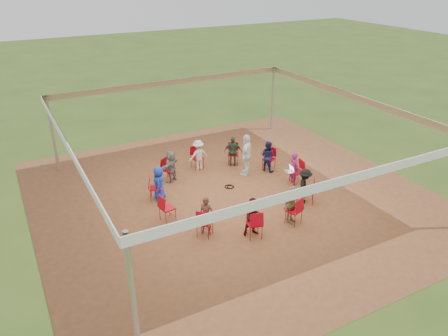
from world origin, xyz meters
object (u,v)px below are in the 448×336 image
person_seated_8 (291,205)px  laptop (290,170)px  chair_0 (297,172)px  person_seated_9 (305,186)px  standing_person (247,155)px  chair_3 (197,158)px  chair_8 (254,224)px  person_seated_2 (233,152)px  chair_10 (308,191)px  person_seated_3 (198,155)px  chair_7 (205,223)px  chair_9 (294,211)px  person_seated_4 (171,166)px  person_seated_1 (268,156)px  chair_6 (167,208)px  person_seated_6 (206,216)px  chair_4 (168,170)px  chair_2 (233,154)px  chair_5 (156,188)px  person_seated_7 (253,217)px  chair_1 (269,159)px  person_seated_5 (159,183)px  cable_coil (230,187)px  person_seated_0 (294,168)px

person_seated_8 → laptop: bearing=35.7°
chair_0 → person_seated_9: 1.45m
person_seated_9 → standing_person: bearing=51.5°
chair_3 → person_seated_9: bearing=113.9°
chair_8 → standing_person: (1.94, 3.73, 0.38)m
person_seated_2 → chair_3: bearing=11.8°
standing_person → chair_10: bearing=59.8°
person_seated_2 → person_seated_3: size_ratio=1.00×
chair_3 → chair_7: size_ratio=1.00×
chair_9 → person_seated_3: size_ratio=0.74×
person_seated_4 → laptop: size_ratio=3.41×
person_seated_1 → laptop: 1.37m
chair_6 → person_seated_8: (3.36, -1.88, 0.17)m
person_seated_6 → chair_9: bearing=30.6°
person_seated_4 → laptop: person_seated_4 is taller
chair_4 → chair_10: (3.54, -3.76, 0.00)m
chair_7 → person_seated_4: bearing=129.7°
chair_6 → person_seated_6: size_ratio=0.74×
chair_0 → person_seated_9: (-0.65, -1.29, 0.17)m
chair_6 → standing_person: (3.88, 1.68, 0.38)m
chair_3 → person_seated_4: 1.45m
chair_2 → chair_9: 4.74m
chair_5 → person_seated_7: 3.85m
chair_1 → person_seated_2: size_ratio=0.74×
chair_10 → person_seated_8: person_seated_8 is taller
person_seated_5 → person_seated_9: same height
chair_7 → cable_coil: 3.22m
laptop → chair_5: bearing=81.4°
person_seated_9 → person_seated_5: bearing=98.2°
chair_7 → person_seated_9: (3.84, 0.24, 0.17)m
chair_8 → chair_4: bearing=114.5°
chair_3 → chair_8: (-0.52, -5.13, 0.00)m
chair_5 → person_seated_1: (4.63, 0.14, 0.17)m
person_seated_2 → chair_6: bearing=64.8°
person_seated_9 → standing_person: size_ratio=0.74×
person_seated_9 → chair_8: bearing=149.4°
chair_0 → chair_7: same height
chair_4 → person_seated_3: size_ratio=0.74×
chair_0 → chair_9: (-1.76, -2.20, 0.00)m
person_seated_7 → person_seated_0: bearing=49.1°
person_seated_2 → cable_coil: (-1.01, -1.57, -0.59)m
chair_3 → person_seated_7: size_ratio=0.74×
chair_6 → person_seated_3: 3.85m
chair_3 → cable_coil: size_ratio=2.24×
person_seated_2 → person_seated_6: size_ratio=1.00×
person_seated_6 → standing_person: 4.27m
chair_5 → standing_person: standing_person is taller
person_seated_1 → person_seated_9: 2.69m
person_seated_0 → cable_coil: bearing=75.4°
chair_0 → chair_7: bearing=114.5°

